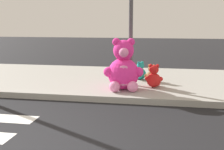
{
  "coord_description": "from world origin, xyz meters",
  "views": [
    {
      "loc": [
        1.88,
        -3.28,
        1.85
      ],
      "look_at": [
        0.64,
        3.6,
        0.55
      ],
      "focal_mm": 46.1,
      "sensor_mm": 36.0,
      "label": 1
    }
  ],
  "objects_px": {
    "plush_brown": "(151,75)",
    "plush_teal": "(140,72)",
    "sign_pole": "(131,22)",
    "plush_red": "(154,78)",
    "plush_pink_large": "(123,69)"
  },
  "relations": [
    {
      "from": "plush_red",
      "to": "sign_pole",
      "type": "bearing_deg",
      "value": 164.1
    },
    {
      "from": "plush_pink_large",
      "to": "plush_brown",
      "type": "height_order",
      "value": "plush_pink_large"
    },
    {
      "from": "plush_pink_large",
      "to": "plush_teal",
      "type": "bearing_deg",
      "value": 77.24
    },
    {
      "from": "sign_pole",
      "to": "plush_red",
      "type": "xyz_separation_m",
      "value": [
        0.65,
        -0.18,
        -1.45
      ]
    },
    {
      "from": "plush_teal",
      "to": "sign_pole",
      "type": "bearing_deg",
      "value": -104.52
    },
    {
      "from": "sign_pole",
      "to": "plush_teal",
      "type": "bearing_deg",
      "value": 75.48
    },
    {
      "from": "plush_pink_large",
      "to": "plush_red",
      "type": "xyz_separation_m",
      "value": [
        0.75,
        0.4,
        -0.27
      ]
    },
    {
      "from": "plush_pink_large",
      "to": "plush_brown",
      "type": "distance_m",
      "value": 1.3
    },
    {
      "from": "plush_brown",
      "to": "plush_red",
      "type": "distance_m",
      "value": 0.68
    },
    {
      "from": "plush_teal",
      "to": "plush_red",
      "type": "relative_size",
      "value": 0.88
    },
    {
      "from": "plush_brown",
      "to": "plush_teal",
      "type": "bearing_deg",
      "value": 139.22
    },
    {
      "from": "sign_pole",
      "to": "plush_red",
      "type": "height_order",
      "value": "sign_pole"
    },
    {
      "from": "plush_teal",
      "to": "plush_red",
      "type": "bearing_deg",
      "value": -65.36
    },
    {
      "from": "sign_pole",
      "to": "plush_brown",
      "type": "distance_m",
      "value": 1.66
    },
    {
      "from": "sign_pole",
      "to": "plush_teal",
      "type": "height_order",
      "value": "sign_pole"
    }
  ]
}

